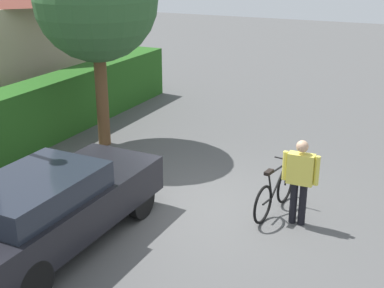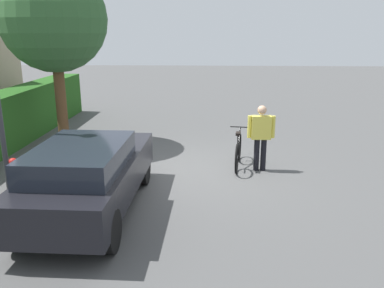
{
  "view_description": "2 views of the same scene",
  "coord_description": "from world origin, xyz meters",
  "views": [
    {
      "loc": [
        -8.04,
        -3.55,
        4.54
      ],
      "look_at": [
        0.03,
        0.28,
        1.23
      ],
      "focal_mm": 48.21,
      "sensor_mm": 36.0,
      "label": 1
    },
    {
      "loc": [
        -8.96,
        -0.53,
        3.23
      ],
      "look_at": [
        -0.27,
        -0.14,
        0.75
      ],
      "focal_mm": 37.25,
      "sensor_mm": 36.0,
      "label": 2
    }
  ],
  "objects": [
    {
      "name": "ground_plane",
      "position": [
        0.0,
        0.0,
        0.0
      ],
      "size": [
        60.0,
        60.0,
        0.0
      ],
      "primitive_type": "plane",
      "color": "#4D4D4D"
    },
    {
      "name": "bicycle",
      "position": [
        0.39,
        -1.24,
        0.39
      ],
      "size": [
        1.68,
        0.5,
        0.95
      ],
      "color": "black",
      "rests_on": "ground"
    },
    {
      "name": "person_rider",
      "position": [
        0.15,
        -1.74,
        0.91
      ],
      "size": [
        0.21,
        0.64,
        1.57
      ],
      "color": "black",
      "rests_on": "ground"
    },
    {
      "name": "fire_hydrant",
      "position": [
        -1.65,
        3.36,
        0.41
      ],
      "size": [
        0.2,
        0.2,
        0.81
      ],
      "color": "red",
      "rests_on": "ground"
    },
    {
      "name": "tree_kerbside",
      "position": [
        2.09,
        3.71,
        3.52
      ],
      "size": [
        2.87,
        2.87,
        4.98
      ],
      "color": "brown",
      "rests_on": "ground"
    },
    {
      "name": "parked_car_near",
      "position": [
        -2.34,
        1.62,
        0.75
      ],
      "size": [
        4.14,
        1.68,
        1.39
      ],
      "color": "black",
      "rests_on": "ground"
    }
  ]
}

